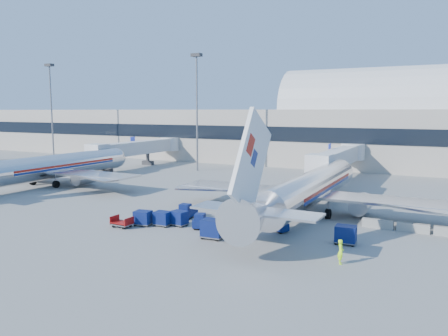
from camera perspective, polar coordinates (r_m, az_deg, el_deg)
The scene contains 20 objects.
ground at distance 50.79m, azimuth -1.57°, elevation -5.89°, with size 260.00×260.00×0.00m, color gray.
terminal at distance 106.12m, azimuth 6.75°, elevation 5.16°, with size 170.00×28.15×21.00m.
airliner_main at distance 50.47m, azimuth 10.94°, elevation -2.72°, with size 32.00×37.26×12.07m.
airliner_mid at distance 74.11m, azimuth -21.93°, elevation 0.11°, with size 32.00×37.26×12.07m.
jetbridge_near at distance 76.18m, azimuth 14.91°, elevation 1.34°, with size 4.40×27.50×6.25m.
jetbridge_mid at distance 94.60m, azimuth -10.76°, elevation 2.62°, with size 4.40×27.50×6.25m.
mast_far_west at distance 111.48m, azimuth -21.68°, elevation 8.53°, with size 2.00×1.20×22.60m.
mast_west at distance 85.45m, azimuth -3.57°, elevation 9.52°, with size 2.00×1.20×22.60m.
barrier_near at distance 46.95m, azimuth 19.43°, elevation -6.88°, with size 3.00×0.55×0.90m, color #9E9E96.
barrier_mid at distance 46.64m, azimuth 23.47°, elevation -7.17°, with size 3.00×0.55×0.90m, color #9E9E96.
tug_lead at distance 43.86m, azimuth -2.59°, elevation -7.09°, with size 2.67×1.84×1.58m.
tug_right at distance 43.49m, azimuth 6.92°, elevation -7.38°, with size 2.37×1.73×1.39m.
tug_left at distance 48.47m, azimuth -4.84°, elevation -5.65°, with size 1.43×2.62×1.66m.
cart_train_a at distance 45.40m, azimuth -5.90°, elevation -6.50°, with size 1.90×1.55×1.52m.
cart_train_b at distance 45.52m, azimuth -8.03°, elevation -6.51°, with size 1.73×1.34×1.50m.
cart_train_c at distance 45.96m, azimuth -10.54°, elevation -6.40°, with size 1.92×1.57×1.54m.
cart_solo_near at distance 40.71m, azimuth -1.50°, elevation -7.90°, with size 2.15×1.71×1.80m.
cart_solo_far at distance 40.56m, azimuth 15.62°, elevation -8.34°, with size 1.96×1.54×1.66m.
cart_open_red at distance 45.83m, azimuth -13.15°, elevation -7.07°, with size 2.05×1.46×0.54m.
ramp_worker at distance 35.43m, azimuth 14.99°, elevation -10.51°, with size 0.70×0.46×1.93m, color #AFFF1A.
Camera 1 is at (24.06, -43.16, 11.76)m, focal length 35.00 mm.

